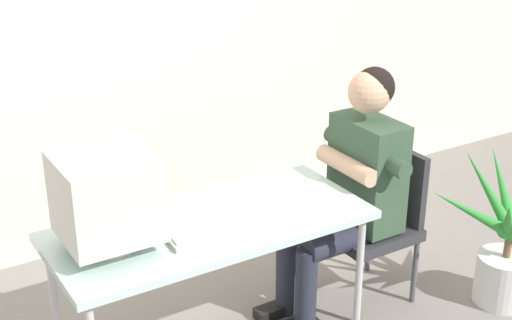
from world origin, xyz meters
The scene contains 6 objects.
desk centered at (0.00, 0.00, 0.68)m, with size 1.46×0.64×0.73m.
crt_monitor centered at (-0.47, 0.01, 0.97)m, with size 0.40×0.37×0.42m.
keyboard centered at (-0.16, 0.04, 0.75)m, with size 0.19×0.47×0.03m.
office_chair centered at (1.02, 0.03, 0.47)m, with size 0.44×0.44×0.84m.
person_seated centered at (0.83, 0.03, 0.71)m, with size 0.72×0.60×1.31m.
potted_plant centered at (1.56, -0.41, 0.35)m, with size 0.80×0.72×0.83m.
Camera 1 is at (-1.35, -2.60, 2.27)m, focal length 51.18 mm.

